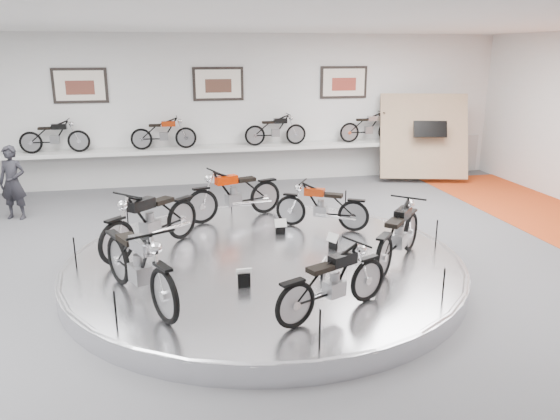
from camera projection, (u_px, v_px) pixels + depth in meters
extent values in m
plane|color=#555558|center=(268.00, 281.00, 8.72)|extent=(16.00, 16.00, 0.00)
plane|color=white|center=(266.00, 17.00, 7.59)|extent=(16.00, 16.00, 0.00)
plane|color=silver|center=(219.00, 110.00, 14.73)|extent=(16.00, 0.00, 16.00)
cube|color=#BCBCBA|center=(221.00, 163.00, 15.11)|extent=(15.68, 0.04, 1.10)
cylinder|color=silver|center=(265.00, 266.00, 8.96)|extent=(6.40, 6.40, 0.30)
torus|color=#B2B2BA|center=(265.00, 259.00, 8.92)|extent=(6.40, 6.40, 0.10)
cube|color=silver|center=(221.00, 149.00, 14.72)|extent=(11.00, 0.55, 0.10)
cube|color=white|center=(80.00, 86.00, 13.79)|extent=(1.35, 0.06, 0.88)
cube|color=white|center=(218.00, 84.00, 14.49)|extent=(1.35, 0.06, 0.88)
cube|color=white|center=(344.00, 82.00, 15.19)|extent=(1.35, 0.06, 0.88)
cube|color=tan|center=(424.00, 136.00, 15.21)|extent=(2.56, 1.52, 2.30)
imported|color=black|center=(13.00, 183.00, 11.78)|extent=(0.68, 0.54, 1.62)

